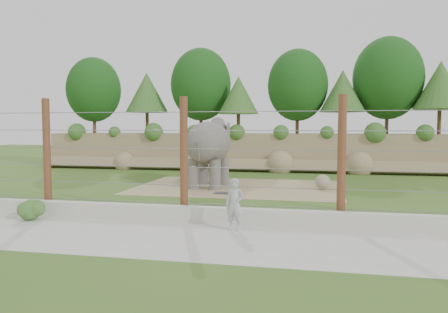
% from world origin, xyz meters
% --- Properties ---
extents(ground, '(90.00, 90.00, 0.00)m').
position_xyz_m(ground, '(0.00, 0.00, 0.00)').
color(ground, '#3A601D').
rests_on(ground, ground).
extents(back_embankment, '(30.00, 5.52, 8.77)m').
position_xyz_m(back_embankment, '(0.59, 12.68, 3.97)').
color(back_embankment, '#92805B').
rests_on(back_embankment, ground).
extents(dirt_patch, '(10.00, 7.00, 0.02)m').
position_xyz_m(dirt_patch, '(0.50, 3.00, 0.01)').
color(dirt_patch, tan).
rests_on(dirt_patch, ground).
extents(drain_grate, '(1.00, 0.60, 0.03)m').
position_xyz_m(drain_grate, '(0.30, 0.82, 0.04)').
color(drain_grate, '#262628').
rests_on(drain_grate, dirt_patch).
extents(elephant, '(1.91, 4.26, 3.42)m').
position_xyz_m(elephant, '(-0.98, 2.91, 1.71)').
color(elephant, '#67615C').
rests_on(elephant, ground).
extents(stone_ball, '(0.72, 0.72, 0.72)m').
position_xyz_m(stone_ball, '(4.60, 2.97, 0.38)').
color(stone_ball, gray).
rests_on(stone_ball, dirt_patch).
extents(retaining_wall, '(26.00, 0.35, 0.50)m').
position_xyz_m(retaining_wall, '(0.00, -5.00, 0.25)').
color(retaining_wall, beige).
rests_on(retaining_wall, ground).
extents(walkway, '(26.00, 4.00, 0.01)m').
position_xyz_m(walkway, '(0.00, -7.00, 0.01)').
color(walkway, beige).
rests_on(walkway, ground).
extents(barrier_fence, '(20.26, 0.26, 4.00)m').
position_xyz_m(barrier_fence, '(0.00, -4.50, 2.00)').
color(barrier_fence, '#532618').
rests_on(barrier_fence, ground).
extents(walkway_shrub, '(0.68, 0.68, 0.68)m').
position_xyz_m(walkway_shrub, '(-4.75, -5.80, 0.35)').
color(walkway_shrub, '#275A1F').
rests_on(walkway_shrub, walkway).
extents(zookeeper, '(0.61, 0.46, 1.52)m').
position_xyz_m(zookeeper, '(1.95, -5.92, 0.77)').
color(zookeeper, '#A9ADB2').
rests_on(zookeeper, walkway).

